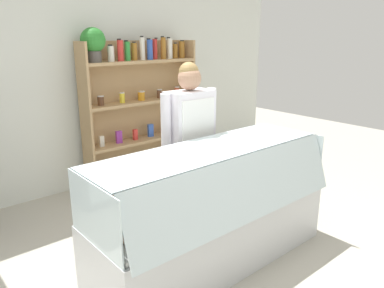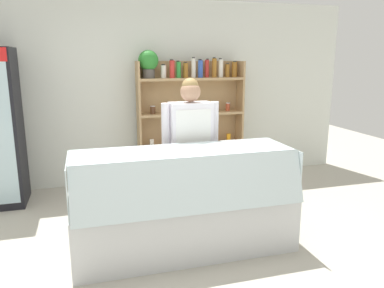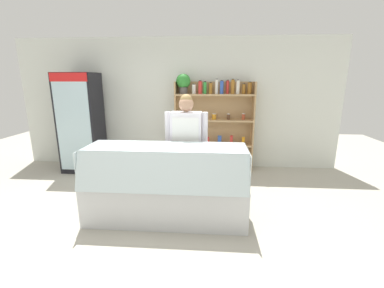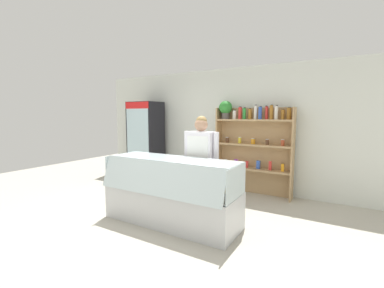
# 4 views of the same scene
# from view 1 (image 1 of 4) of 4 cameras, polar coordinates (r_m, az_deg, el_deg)

# --- Properties ---
(ground_plane) EXTENTS (12.00, 12.00, 0.00)m
(ground_plane) POSITION_cam_1_polar(r_m,az_deg,el_deg) (3.33, 1.21, -18.25)
(ground_plane) COLOR #B7B2A3
(back_wall) EXTENTS (6.80, 0.10, 2.70)m
(back_wall) POSITION_cam_1_polar(r_m,az_deg,el_deg) (4.78, -17.96, 9.07)
(back_wall) COLOR silver
(back_wall) RESTS_ON ground
(shelving_unit) EXTENTS (1.59, 0.29, 1.97)m
(shelving_unit) POSITION_cam_1_polar(r_m,az_deg,el_deg) (4.90, -8.80, 7.33)
(shelving_unit) COLOR tan
(shelving_unit) RESTS_ON ground
(deli_display_case) EXTENTS (2.13, 0.80, 1.01)m
(deli_display_case) POSITION_cam_1_polar(r_m,az_deg,el_deg) (3.26, 3.05, -12.63)
(deli_display_case) COLOR silver
(deli_display_case) RESTS_ON ground
(shop_clerk) EXTENTS (0.64, 0.25, 1.66)m
(shop_clerk) POSITION_cam_1_polar(r_m,az_deg,el_deg) (3.53, -0.32, 1.46)
(shop_clerk) COLOR #2D2D38
(shop_clerk) RESTS_ON ground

